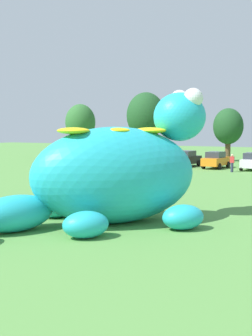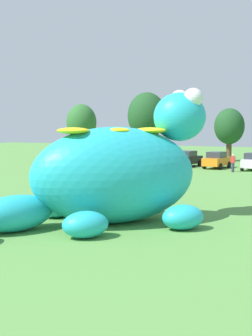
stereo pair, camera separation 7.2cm
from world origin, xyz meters
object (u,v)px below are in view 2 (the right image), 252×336
at_px(giant_inflatable_creature, 115,174).
at_px(car_black, 187,159).
at_px(car_orange, 217,160).
at_px(spectator_mid_field, 172,171).
at_px(car_red, 155,157).
at_px(spectator_near_inflatable, 233,163).

height_order(giant_inflatable_creature, car_black, giant_inflatable_creature).
bearing_deg(car_orange, giant_inflatable_creature, -81.45).
bearing_deg(spectator_mid_field, car_black, 106.15).
distance_m(car_black, spectator_mid_field, 13.77).
bearing_deg(giant_inflatable_creature, car_orange, 98.55).
height_order(car_red, car_orange, same).
xyz_separation_m(giant_inflatable_creature, car_black, (-7.68, 28.91, -1.33)).
bearing_deg(car_red, spectator_near_inflatable, -21.78).
height_order(car_orange, spectator_mid_field, car_orange).
bearing_deg(car_orange, spectator_mid_field, -88.06).
height_order(car_black, spectator_near_inflatable, car_black).
distance_m(spectator_near_inflatable, spectator_mid_field, 9.87).
bearing_deg(car_black, car_red, 174.35).
relative_size(car_black, spectator_mid_field, 2.49).
bearing_deg(spectator_near_inflatable, spectator_mid_field, -102.43).
bearing_deg(spectator_mid_field, car_orange, 91.94).
xyz_separation_m(car_black, car_orange, (3.40, -0.45, 0.00)).
bearing_deg(car_black, giant_inflatable_creature, -75.12).
xyz_separation_m(car_red, spectator_mid_field, (7.85, -13.62, -0.01)).
xyz_separation_m(car_black, spectator_near_inflatable, (5.96, -3.59, -0.01)).
xyz_separation_m(car_orange, spectator_mid_field, (0.43, -12.78, -0.01)).
distance_m(car_orange, spectator_near_inflatable, 4.05).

